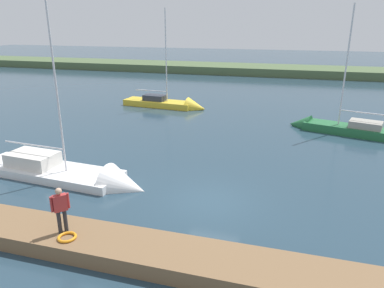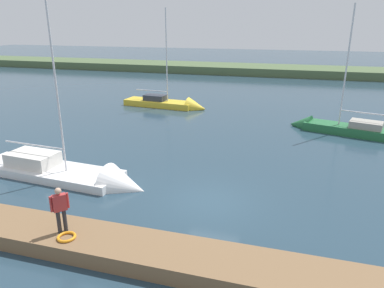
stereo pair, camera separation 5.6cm
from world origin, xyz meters
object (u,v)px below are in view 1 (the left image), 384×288
(person_on_dock, at_px, (60,207))
(sailboat_mid_channel, at_px, (171,105))
(life_ring_buoy, at_px, (67,237))
(sailboat_far_right, at_px, (74,178))
(sailboat_inner_slip, at_px, (336,129))

(person_on_dock, bearing_deg, sailboat_mid_channel, -38.00)
(life_ring_buoy, xyz_separation_m, sailboat_far_right, (3.47, -5.50, -0.54))
(sailboat_mid_channel, relative_size, sailboat_far_right, 0.80)
(sailboat_inner_slip, relative_size, person_on_dock, 5.63)
(sailboat_far_right, relative_size, person_on_dock, 7.17)
(sailboat_inner_slip, bearing_deg, person_on_dock, 75.27)
(sailboat_mid_channel, distance_m, sailboat_far_right, 17.24)
(life_ring_buoy, distance_m, person_on_dock, 1.07)
(sailboat_inner_slip, bearing_deg, life_ring_buoy, 76.60)
(sailboat_mid_channel, bearing_deg, sailboat_far_right, -81.92)
(life_ring_buoy, xyz_separation_m, sailboat_inner_slip, (-10.31, -18.38, -0.42))
(sailboat_far_right, bearing_deg, sailboat_mid_channel, 96.59)
(sailboat_mid_channel, height_order, sailboat_inner_slip, sailboat_mid_channel)
(sailboat_mid_channel, relative_size, person_on_dock, 5.71)
(life_ring_buoy, height_order, sailboat_mid_channel, sailboat_mid_channel)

